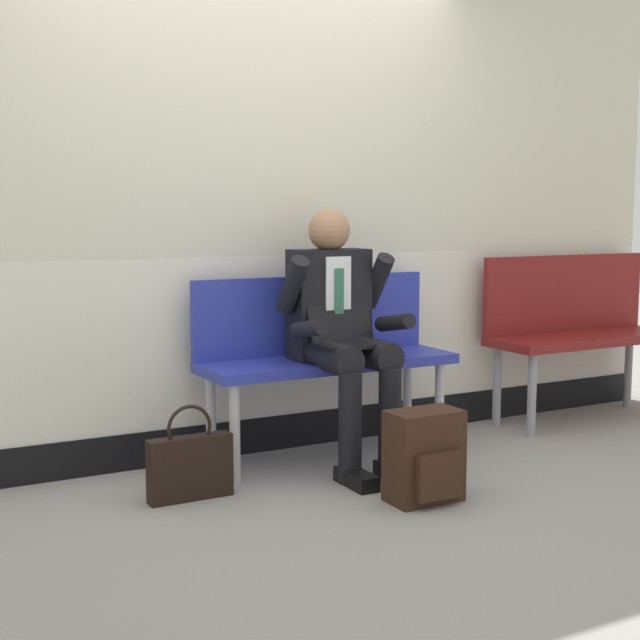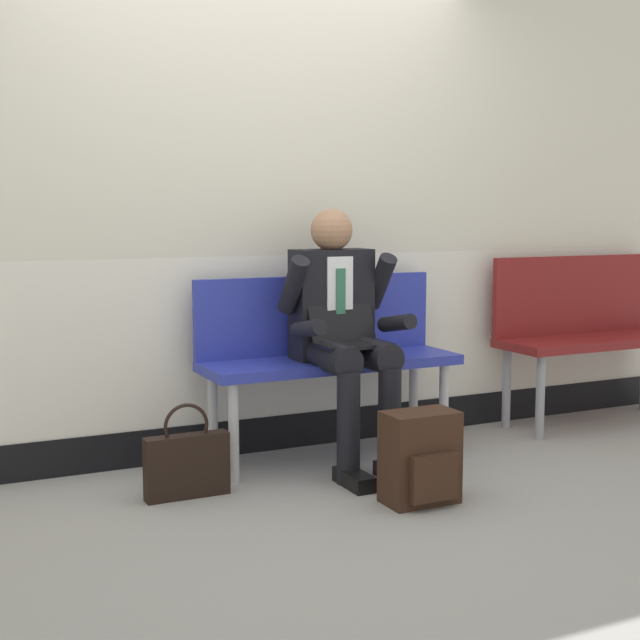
% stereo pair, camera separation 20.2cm
% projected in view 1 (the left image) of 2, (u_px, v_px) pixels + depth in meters
% --- Properties ---
extents(ground_plane, '(18.00, 18.00, 0.00)m').
position_uv_depth(ground_plane, '(311.00, 490.00, 4.03)').
color(ground_plane, gray).
extents(station_wall, '(5.55, 0.14, 2.68)m').
position_uv_depth(station_wall, '(241.00, 199.00, 4.53)').
color(station_wall, beige).
rests_on(station_wall, ground).
extents(bench_with_person, '(1.33, 0.42, 0.93)m').
position_uv_depth(bench_with_person, '(322.00, 348.00, 4.53)').
color(bench_with_person, '#28339E').
rests_on(bench_with_person, ground).
extents(bench_empty, '(1.25, 0.42, 1.00)m').
position_uv_depth(bench_empty, '(576.00, 323.00, 5.37)').
color(bench_empty, maroon).
rests_on(bench_empty, ground).
extents(person_seated, '(0.57, 0.70, 1.27)m').
position_uv_depth(person_seated, '(342.00, 329.00, 4.34)').
color(person_seated, black).
rests_on(person_seated, ground).
extents(backpack, '(0.32, 0.23, 0.40)m').
position_uv_depth(backpack, '(425.00, 457.00, 3.85)').
color(backpack, '#331E14').
rests_on(backpack, ground).
extents(handbag, '(0.38, 0.08, 0.43)m').
position_uv_depth(handbag, '(190.00, 465.00, 3.88)').
color(handbag, black).
rests_on(handbag, ground).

